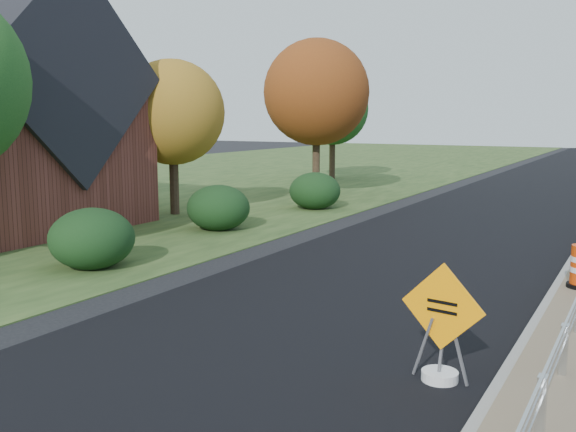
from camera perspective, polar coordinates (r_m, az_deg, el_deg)
The scene contains 9 objects.
grass_verge_near at distance 36.94m, azimuth -12.89°, elevation 2.78°, with size 30.00×120.00×0.03m, color #2A431D.
milled_overlay at distance 27.84m, azimuth 18.45°, elevation 0.66°, with size 7.20×120.00×0.01m, color black.
hedge_south at distance 16.49m, azimuth -17.04°, elevation -1.90°, with size 2.09×2.09×1.52m, color black.
hedge_mid at distance 21.29m, azimuth -6.21°, elevation 0.75°, with size 2.09×2.09×1.52m, color black.
hedge_north at distance 26.12m, azimuth 2.41°, elevation 2.26°, with size 2.09×2.09×1.52m, color black.
tree_near_yellow at distance 24.81m, azimuth -10.24°, elevation 9.03°, with size 3.96×3.96×5.88m.
tree_near_red at distance 30.45m, azimuth 2.55°, elevation 10.91°, with size 4.95×4.95×7.35m.
tree_near_back at distance 38.93m, azimuth 3.99°, elevation 9.46°, with size 4.29×4.29×6.37m.
caution_sign at distance 9.45m, azimuth 13.42°, elevation -11.66°, with size 1.23×0.52×1.71m.
Camera 1 is at (0.85, -17.09, 3.69)m, focal length 40.00 mm.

